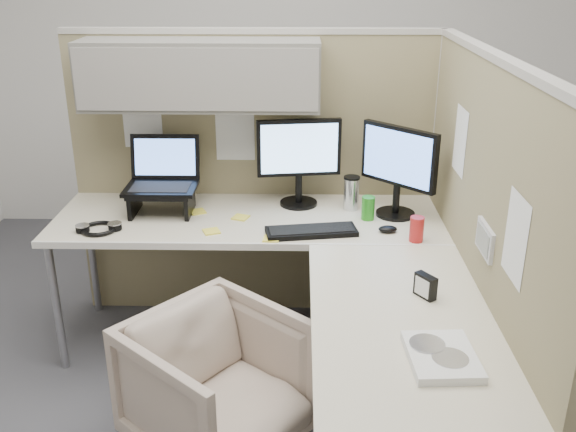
{
  "coord_description": "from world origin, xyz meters",
  "views": [
    {
      "loc": [
        0.16,
        -2.51,
        1.97
      ],
      "look_at": [
        0.1,
        0.25,
        0.85
      ],
      "focal_mm": 40.0,
      "sensor_mm": 36.0,
      "label": 1
    }
  ],
  "objects_px": {
    "monitor_left": "(299,155)",
    "keyboard": "(311,231)",
    "office_chair": "(218,379)",
    "desk": "(293,259)"
  },
  "relations": [
    {
      "from": "monitor_left",
      "to": "keyboard",
      "type": "relative_size",
      "value": 1.07
    },
    {
      "from": "office_chair",
      "to": "desk",
      "type": "bearing_deg",
      "value": 4.11
    },
    {
      "from": "desk",
      "to": "keyboard",
      "type": "relative_size",
      "value": 4.58
    },
    {
      "from": "desk",
      "to": "monitor_left",
      "type": "distance_m",
      "value": 0.67
    },
    {
      "from": "monitor_left",
      "to": "keyboard",
      "type": "height_order",
      "value": "monitor_left"
    },
    {
      "from": "keyboard",
      "to": "office_chair",
      "type": "bearing_deg",
      "value": -132.55
    },
    {
      "from": "office_chair",
      "to": "monitor_left",
      "type": "relative_size",
      "value": 1.4
    },
    {
      "from": "monitor_left",
      "to": "keyboard",
      "type": "distance_m",
      "value": 0.48
    },
    {
      "from": "office_chair",
      "to": "keyboard",
      "type": "relative_size",
      "value": 1.5
    },
    {
      "from": "desk",
      "to": "keyboard",
      "type": "xyz_separation_m",
      "value": [
        0.09,
        0.19,
        0.05
      ]
    }
  ]
}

